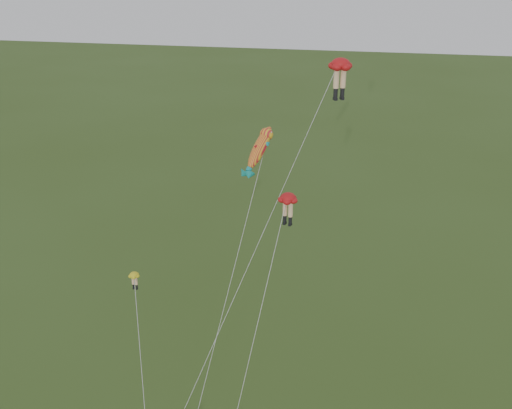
# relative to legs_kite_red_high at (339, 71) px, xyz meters

# --- Properties ---
(legs_kite_red_high) EXTENTS (9.80, 13.54, 21.84)m
(legs_kite_red_high) POSITION_rel_legs_kite_red_high_xyz_m (0.00, 0.00, 0.00)
(legs_kite_red_high) COLOR #B51215
(legs_kite_red_high) RESTS_ON ground
(legs_kite_red_mid) EXTENTS (3.37, 7.22, 14.48)m
(legs_kite_red_mid) POSITION_rel_legs_kite_red_high_xyz_m (-2.45, -6.37, -7.26)
(legs_kite_red_mid) COLOR #B51215
(legs_kite_red_mid) RESTS_ON ground
(legs_kite_yellow) EXTENTS (3.54, 7.65, 8.88)m
(legs_kite_yellow) POSITION_rel_legs_kite_red_high_xyz_m (-12.05, -9.05, -13.11)
(legs_kite_yellow) COLOR gold
(legs_kite_yellow) RESTS_ON ground
(fish_kite) EXTENTS (4.23, 7.78, 18.43)m
(fish_kite) POSITION_rel_legs_kite_red_high_xyz_m (-4.44, -5.23, -4.07)
(fish_kite) COLOR yellow
(fish_kite) RESTS_ON ground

